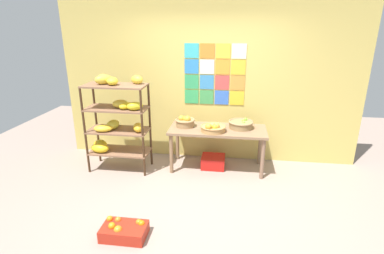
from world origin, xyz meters
TOP-DOWN VIEW (x-y plane):
  - ground at (0.00, 0.00)m, footprint 9.22×9.22m
  - back_wall_with_art at (0.00, 1.64)m, footprint 5.04×0.07m
  - banana_shelf_unit at (-1.41, 0.95)m, footprint 0.97×0.51m
  - display_table at (0.20, 1.17)m, footprint 1.55×0.66m
  - fruit_basket_back_left at (0.57, 1.25)m, footprint 0.40×0.40m
  - fruit_basket_right at (0.14, 1.02)m, footprint 0.40×0.40m
  - fruit_basket_centre at (-0.33, 1.21)m, footprint 0.33×0.33m
  - produce_crate_under_table at (0.14, 1.20)m, footprint 0.39×0.35m
  - orange_crate_foreground at (-0.73, -0.71)m, footprint 0.50×0.32m

SIDE VIEW (x-z plane):
  - ground at x=0.00m, z-range 0.00..0.00m
  - orange_crate_foreground at x=-0.73m, z-range -0.02..0.18m
  - produce_crate_under_table at x=0.14m, z-range 0.00..0.19m
  - display_table at x=0.20m, z-range 0.26..0.96m
  - fruit_basket_right at x=0.14m, z-range 0.68..0.84m
  - fruit_basket_back_left at x=0.57m, z-range 0.69..0.84m
  - fruit_basket_centre at x=-0.33m, z-range 0.69..0.87m
  - banana_shelf_unit at x=-1.41m, z-range 0.11..1.67m
  - back_wall_with_art at x=0.00m, z-range 0.00..2.67m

